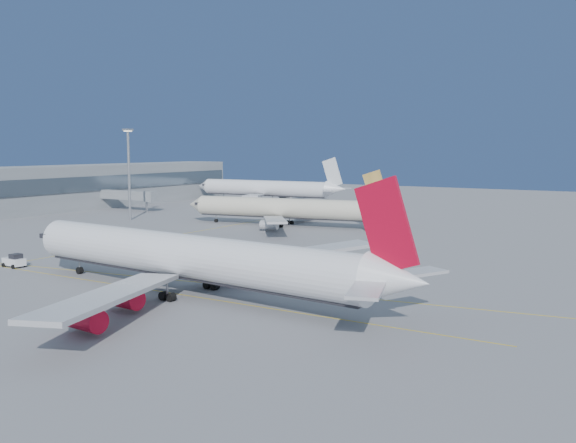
% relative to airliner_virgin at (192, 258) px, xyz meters
% --- Properties ---
extents(ground, '(500.00, 500.00, 0.00)m').
position_rel_airliner_virgin_xyz_m(ground, '(-4.79, 13.44, -5.46)').
color(ground, slate).
rests_on(ground, ground).
extents(terminal, '(18.40, 110.00, 15.00)m').
position_rel_airliner_virgin_xyz_m(terminal, '(-119.72, 98.44, 2.05)').
color(terminal, gray).
rests_on(terminal, ground).
extents(jet_bridge, '(23.60, 3.60, 6.90)m').
position_rel_airliner_virgin_xyz_m(jet_bridge, '(-97.90, 85.44, -0.29)').
color(jet_bridge, gray).
rests_on(jet_bridge, ground).
extents(taxiway_lines, '(118.86, 140.00, 0.02)m').
position_rel_airliner_virgin_xyz_m(taxiway_lines, '(-19.50, 19.78, -5.45)').
color(taxiway_lines, gold).
rests_on(taxiway_lines, ground).
extents(airliner_virgin, '(73.44, 65.74, 18.11)m').
position_rel_airliner_virgin_xyz_m(airliner_virgin, '(0.00, 0.00, 0.00)').
color(airliner_virgin, white).
rests_on(airliner_virgin, ground).
extents(airliner_etihad, '(59.75, 54.64, 15.63)m').
position_rel_airliner_virgin_xyz_m(airliner_etihad, '(-31.64, 76.97, -0.70)').
color(airliner_etihad, beige).
rests_on(airliner_etihad, ground).
extents(airliner_third, '(65.71, 60.54, 17.63)m').
position_rel_airliner_virgin_xyz_m(airliner_third, '(-77.09, 137.86, -0.12)').
color(airliner_third, white).
rests_on(airliner_third, ground).
extents(pushback_tug, '(4.45, 2.90, 2.42)m').
position_rel_airliner_virgin_xyz_m(pushback_tug, '(-41.37, 0.48, -4.34)').
color(pushback_tug, white).
rests_on(pushback_tug, ground).
extents(light_mast, '(2.30, 2.30, 26.57)m').
position_rel_airliner_virgin_xyz_m(light_mast, '(-78.06, 65.30, 10.22)').
color(light_mast, gray).
rests_on(light_mast, ground).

